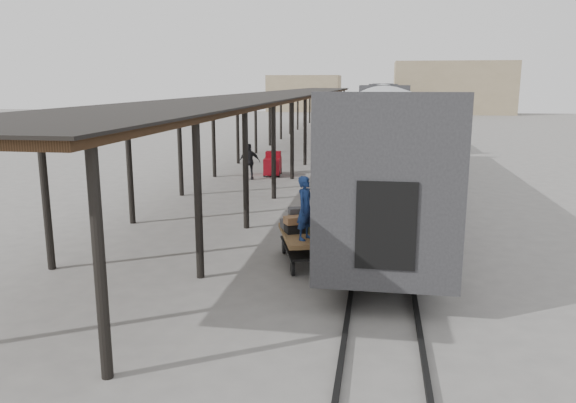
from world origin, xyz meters
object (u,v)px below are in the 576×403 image
at_px(porter, 306,208).
at_px(pedestrian, 249,162).
at_px(luggage_tug, 273,165).
at_px(baggage_cart, 306,240).

xyz_separation_m(porter, pedestrian, (-4.64, 13.54, -0.77)).
distance_m(luggage_tug, porter, 15.58).
bearing_deg(pedestrian, luggage_tug, -131.21).
xyz_separation_m(baggage_cart, pedestrian, (-4.59, 12.89, 0.26)).
bearing_deg(baggage_cart, porter, -101.41).
bearing_deg(baggage_cart, luggage_tug, 87.71).
distance_m(baggage_cart, porter, 1.23).
relative_size(luggage_tug, porter, 0.88).
xyz_separation_m(luggage_tug, pedestrian, (-0.90, -1.54, 0.35)).
bearing_deg(porter, baggage_cart, 28.24).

